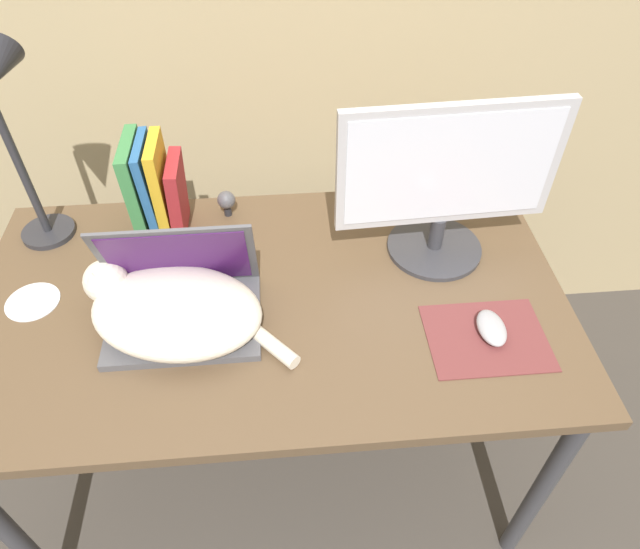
% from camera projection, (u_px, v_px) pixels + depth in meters
% --- Properties ---
extents(desk, '(1.35, 0.76, 0.74)m').
position_uv_depth(desk, '(272.00, 318.00, 1.35)').
color(desk, brown).
rests_on(desk, ground_plane).
extents(laptop, '(0.33, 0.24, 0.24)m').
position_uv_depth(laptop, '(183.00, 301.00, 1.23)').
color(laptop, '#4C4C51').
rests_on(laptop, desk).
extents(cat, '(0.45, 0.33, 0.13)m').
position_uv_depth(cat, '(172.00, 309.00, 1.20)').
color(cat, beige).
rests_on(cat, desk).
extents(external_monitor, '(0.50, 0.23, 0.39)m').
position_uv_depth(external_monitor, '(447.00, 182.00, 1.27)').
color(external_monitor, '#333338').
rests_on(external_monitor, desk).
extents(mousepad, '(0.25, 0.20, 0.00)m').
position_uv_depth(mousepad, '(486.00, 337.00, 1.21)').
color(mousepad, brown).
rests_on(mousepad, desk).
extents(computer_mouse, '(0.06, 0.10, 0.03)m').
position_uv_depth(computer_mouse, '(492.00, 328.00, 1.21)').
color(computer_mouse, '#99999E').
rests_on(computer_mouse, mousepad).
extents(book_row, '(0.12, 0.17, 0.26)m').
position_uv_depth(book_row, '(156.00, 190.00, 1.38)').
color(book_row, '#387A42').
rests_on(book_row, desk).
extents(desk_lamp, '(0.17, 0.17, 0.53)m').
position_uv_depth(desk_lamp, '(6.00, 111.00, 1.18)').
color(desk_lamp, '#28282D').
rests_on(desk_lamp, desk).
extents(webcam, '(0.05, 0.05, 0.07)m').
position_uv_depth(webcam, '(226.00, 201.00, 1.48)').
color(webcam, '#232328').
rests_on(webcam, desk).
extents(cd_disc, '(0.12, 0.12, 0.00)m').
position_uv_depth(cd_disc, '(33.00, 302.00, 1.29)').
color(cd_disc, silver).
rests_on(cd_disc, desk).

